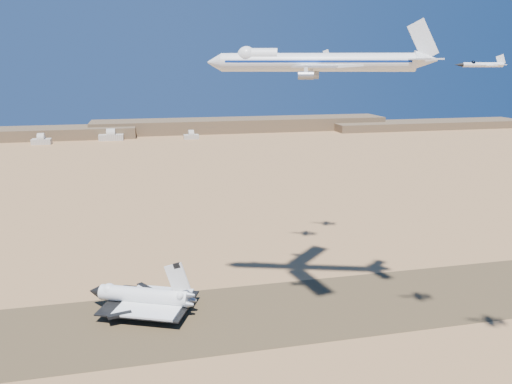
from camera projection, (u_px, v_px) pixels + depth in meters
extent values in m
plane|color=#A9784B|center=(209.00, 319.00, 185.76)|extent=(1200.00, 1200.00, 0.00)
cube|color=brown|center=(209.00, 319.00, 185.76)|extent=(600.00, 50.00, 0.06)
cube|color=brown|center=(242.00, 125.00, 719.76)|extent=(420.00, 60.00, 18.00)
cube|color=brown|center=(428.00, 125.00, 752.39)|extent=(300.00, 60.00, 11.00)
cube|color=beige|center=(42.00, 141.00, 599.17)|extent=(22.00, 14.00, 6.50)
cube|color=beige|center=(111.00, 137.00, 630.41)|extent=(30.00, 15.00, 7.50)
cube|color=beige|center=(191.00, 137.00, 642.68)|extent=(19.00, 12.50, 5.50)
cylinder|color=white|center=(143.00, 295.00, 190.44)|extent=(34.00, 18.98, 6.02)
cone|color=black|center=(96.00, 291.00, 193.81)|extent=(6.69, 7.15, 5.72)
sphere|color=white|center=(109.00, 290.00, 192.63)|extent=(5.59, 5.59, 5.59)
cube|color=white|center=(154.00, 302.00, 190.31)|extent=(31.84, 32.98, 0.97)
cube|color=black|center=(149.00, 303.00, 190.80)|extent=(39.75, 36.34, 0.54)
cube|color=white|center=(177.00, 278.00, 185.98)|extent=(9.46, 4.59, 12.38)
cylinder|color=gray|center=(110.00, 304.00, 194.01)|extent=(0.39, 0.39, 3.44)
cylinder|color=black|center=(110.00, 306.00, 194.28)|extent=(1.28, 0.91, 1.18)
cylinder|color=gray|center=(155.00, 315.00, 185.37)|extent=(0.39, 0.39, 3.44)
cylinder|color=black|center=(155.00, 317.00, 185.65)|extent=(1.28, 0.91, 1.18)
cylinder|color=gray|center=(165.00, 302.00, 195.62)|extent=(0.39, 0.39, 3.44)
cylinder|color=black|center=(165.00, 304.00, 195.90)|extent=(1.28, 0.91, 1.18)
cylinder|color=white|center=(317.00, 62.00, 168.46)|extent=(63.93, 25.59, 6.13)
cone|color=white|center=(215.00, 62.00, 171.32)|extent=(6.42, 7.29, 6.13)
sphere|color=white|center=(246.00, 56.00, 169.88)|extent=(6.32, 6.32, 6.32)
cube|color=white|center=(325.00, 66.00, 153.78)|extent=(13.65, 29.82, 0.67)
cube|color=white|center=(321.00, 66.00, 183.39)|extent=(26.58, 26.26, 0.67)
cube|color=white|center=(426.00, 59.00, 159.38)|extent=(7.40, 11.42, 0.48)
cube|color=white|center=(417.00, 60.00, 171.41)|extent=(11.34, 10.99, 0.48)
cube|color=white|center=(423.00, 40.00, 163.87)|extent=(10.61, 3.95, 13.69)
cylinder|color=gray|center=(311.00, 75.00, 161.27)|extent=(5.32, 3.83, 2.49)
cylinder|color=gray|center=(306.00, 75.00, 153.10)|extent=(5.32, 3.83, 2.49)
cylinder|color=gray|center=(310.00, 74.00, 177.93)|extent=(5.32, 3.83, 2.49)
cylinder|color=gray|center=(305.00, 74.00, 186.41)|extent=(5.32, 3.83, 2.49)
imported|color=orange|center=(163.00, 318.00, 184.18)|extent=(0.65, 0.79, 1.86)
imported|color=orange|center=(161.00, 311.00, 189.39)|extent=(0.91, 1.06, 1.90)
imported|color=orange|center=(162.00, 320.00, 182.77)|extent=(1.07, 1.08, 1.72)
cylinder|color=white|center=(483.00, 65.00, 139.17)|extent=(11.15, 3.77, 1.30)
cone|color=black|center=(459.00, 65.00, 139.19)|extent=(2.62, 1.72, 1.21)
sphere|color=black|center=(473.00, 63.00, 139.07)|extent=(1.30, 1.30, 1.30)
cube|color=white|center=(486.00, 65.00, 139.22)|extent=(4.83, 7.97, 0.23)
cube|color=white|center=(499.00, 65.00, 139.16)|extent=(3.03, 4.98, 0.19)
cube|color=white|center=(501.00, 60.00, 138.84)|extent=(2.79, 0.86, 3.14)
cylinder|color=white|center=(314.00, 57.00, 213.93)|extent=(12.13, 5.96, 1.46)
cone|color=black|center=(296.00, 57.00, 215.05)|extent=(3.01, 2.25, 1.35)
sphere|color=black|center=(306.00, 56.00, 214.27)|extent=(1.46, 1.46, 1.46)
cube|color=white|center=(316.00, 58.00, 213.83)|extent=(6.45, 9.07, 0.26)
cube|color=white|center=(326.00, 57.00, 213.15)|extent=(4.04, 5.67, 0.21)
cube|color=white|center=(326.00, 53.00, 212.77)|extent=(3.02, 1.40, 3.52)
cylinder|color=white|center=(339.00, 62.00, 232.99)|extent=(11.62, 6.42, 1.42)
cone|color=black|center=(323.00, 62.00, 234.48)|extent=(2.94, 2.31, 1.32)
sphere|color=black|center=(332.00, 61.00, 233.49)|extent=(1.42, 1.42, 1.42)
cube|color=white|center=(341.00, 62.00, 232.83)|extent=(6.63, 8.84, 0.25)
cube|color=white|center=(350.00, 62.00, 231.95)|extent=(4.16, 5.53, 0.20)
cube|color=white|center=(350.00, 58.00, 231.57)|extent=(2.88, 1.52, 3.43)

